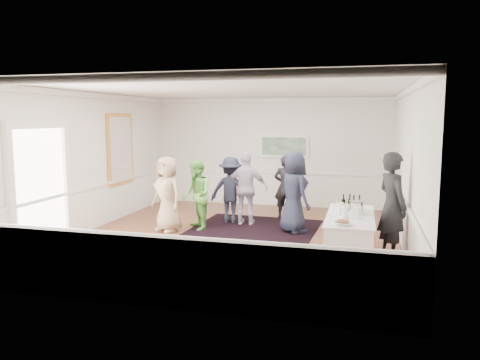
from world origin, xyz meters
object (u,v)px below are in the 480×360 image
(serving_table, at_px, (350,239))
(guest_lilac, at_px, (247,189))
(guest_dark_b, at_px, (285,187))
(nut_bowl, at_px, (343,223))
(guest_green, at_px, (197,195))
(ice_bucket, at_px, (356,207))
(bartender, at_px, (392,206))
(guest_dark_a, at_px, (231,190))
(guest_navy, at_px, (294,192))
(guest_tan, at_px, (167,194))

(serving_table, relative_size, guest_lilac, 1.22)
(guest_dark_b, bearing_deg, nut_bowl, 115.69)
(guest_lilac, bearing_deg, guest_green, 35.00)
(guest_dark_b, bearing_deg, ice_bucket, 123.60)
(guest_green, bearing_deg, guest_dark_b, 100.49)
(bartender, relative_size, guest_lilac, 1.12)
(guest_dark_a, bearing_deg, guest_lilac, 171.97)
(guest_dark_a, bearing_deg, nut_bowl, 131.73)
(guest_dark_a, height_order, nut_bowl, guest_dark_a)
(serving_table, distance_m, guest_dark_b, 3.94)
(guest_lilac, relative_size, guest_dark_a, 1.09)
(bartender, relative_size, guest_navy, 1.08)
(guest_dark_a, xyz_separation_m, guest_dark_b, (1.21, 0.92, 0.00))
(guest_navy, bearing_deg, bartender, -167.94)
(guest_navy, distance_m, ice_bucket, 2.35)
(serving_table, height_order, guest_dark_a, guest_dark_a)
(guest_navy, relative_size, ice_bucket, 7.13)
(guest_dark_b, distance_m, nut_bowl, 4.66)
(guest_green, height_order, guest_navy, guest_navy)
(serving_table, relative_size, guest_dark_b, 1.32)
(guest_lilac, distance_m, guest_navy, 1.33)
(guest_green, height_order, ice_bucket, guest_green)
(guest_tan, distance_m, ice_bucket, 4.41)
(guest_green, relative_size, nut_bowl, 5.80)
(guest_green, bearing_deg, guest_tan, -95.37)
(guest_dark_b, xyz_separation_m, ice_bucket, (1.84, -3.37, 0.17))
(serving_table, bearing_deg, guest_lilac, 135.15)
(serving_table, bearing_deg, guest_tan, 161.36)
(guest_dark_b, relative_size, guest_navy, 0.89)
(serving_table, height_order, nut_bowl, nut_bowl)
(guest_navy, bearing_deg, nut_bowl, 162.83)
(guest_tan, xyz_separation_m, guest_navy, (2.83, 0.64, 0.06))
(guest_tan, xyz_separation_m, guest_dark_a, (1.18, 1.20, -0.04))
(nut_bowl, bearing_deg, guest_dark_b, 110.70)
(serving_table, distance_m, nut_bowl, 0.97)
(guest_navy, bearing_deg, guest_lilac, 28.70)
(guest_dark_a, bearing_deg, guest_navy, 163.32)
(guest_lilac, distance_m, nut_bowl, 4.16)
(serving_table, bearing_deg, ice_bucket, 57.89)
(bartender, bearing_deg, guest_dark_b, 10.39)
(guest_tan, bearing_deg, ice_bucket, 10.16)
(guest_tan, height_order, nut_bowl, guest_tan)
(bartender, xyz_separation_m, nut_bowl, (-0.83, -1.29, -0.08))
(guest_lilac, bearing_deg, guest_dark_b, -132.25)
(guest_green, bearing_deg, nut_bowl, 18.92)
(serving_table, distance_m, guest_lilac, 3.61)
(serving_table, bearing_deg, guest_green, 154.04)
(guest_dark_a, bearing_deg, bartender, 151.72)
(guest_dark_b, bearing_deg, serving_table, 121.35)
(bartender, bearing_deg, guest_tan, 50.46)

